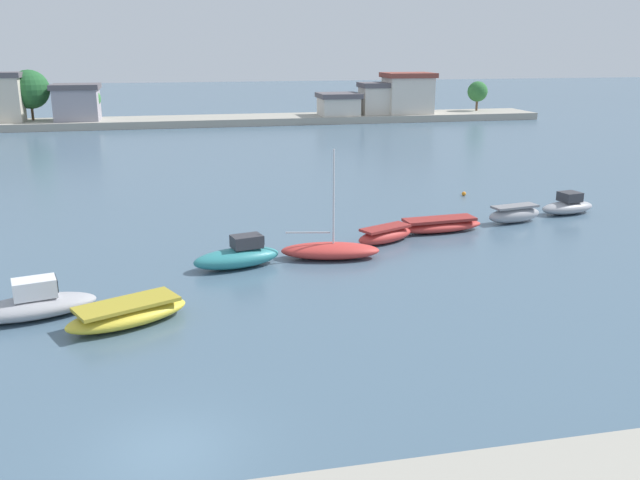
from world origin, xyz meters
The scene contains 12 objects.
ground_plane centered at (0.00, 0.00, 0.00)m, with size 400.00×400.00×0.00m, color #476075.
moored_boat_1 centered at (-5.45, 11.28, 0.57)m, with size 5.52×3.17×1.68m.
moored_boat_2 centered at (-1.52, 9.65, 0.47)m, with size 5.45×3.96×0.98m.
moored_boat_3 centered at (3.64, 16.16, 0.60)m, with size 4.85×2.77×1.65m.
moored_boat_4 centered at (8.62, 16.63, 0.44)m, with size 5.54×2.85×5.89m.
moored_boat_5 centered at (12.42, 18.88, 0.46)m, with size 4.07×2.81×0.96m.
moored_boat_6 centered at (16.37, 20.43, 0.41)m, with size 5.70×2.03×0.87m.
moored_boat_7 centered at (21.96, 21.54, 0.55)m, with size 4.01×1.89×1.14m.
moored_boat_8 centered at (26.64, 22.94, 0.55)m, with size 4.26×2.28×1.49m.
mooring_buoy_0 centered at (22.12, 29.75, 0.16)m, with size 0.33×0.33×0.33m, color orange.
mooring_buoy_2 centered at (23.71, 24.72, 0.17)m, with size 0.33×0.33×0.33m, color white.
distant_shoreline centered at (-0.89, 82.48, 2.39)m, with size 111.36×8.39×7.82m.
Camera 1 is at (0.67, -17.22, 11.05)m, focal length 38.08 mm.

